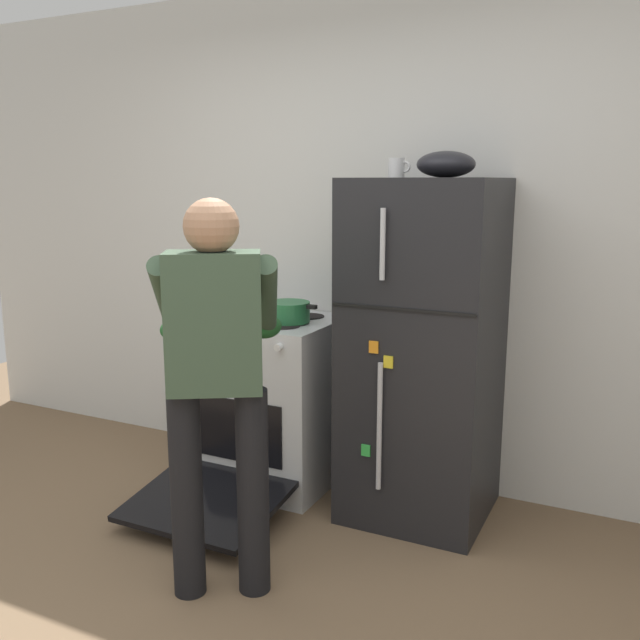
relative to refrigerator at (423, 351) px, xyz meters
The scene contains 8 objects.
kitchen_wall_back 0.75m from the refrigerator, 135.54° to the left, with size 6.00×0.10×2.70m, color silver.
refrigerator is the anchor object (origin of this frame).
stove_range 0.97m from the refrigerator, behind, with size 0.76×1.23×0.93m.
person_cook 1.15m from the refrigerator, 117.48° to the right, with size 0.69×0.75×1.60m.
red_pot 0.75m from the refrigerator, behind, with size 0.33×0.23×0.11m.
coffee_mug 0.90m from the refrigerator, 164.17° to the left, with size 0.11×0.08×0.10m.
pepper_mill 1.22m from the refrigerator, behind, with size 0.05×0.05×0.16m, color brown.
mixing_bowl 0.90m from the refrigerator, ahead, with size 0.27×0.27×0.12m, color black.
Camera 1 is at (1.38, -1.61, 1.66)m, focal length 38.68 mm.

